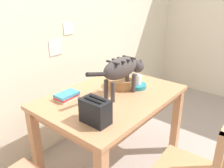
# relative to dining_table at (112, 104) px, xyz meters

# --- Properties ---
(wall_rear) EXTENTS (5.06, 0.11, 2.50)m
(wall_rear) POSITION_rel_dining_table_xyz_m (0.07, 0.72, 0.61)
(wall_rear) COLOR #ECE2C7
(wall_rear) RESTS_ON ground_plane
(dining_table) EXTENTS (1.21, 0.84, 0.73)m
(dining_table) POSITION_rel_dining_table_xyz_m (0.00, 0.00, 0.00)
(dining_table) COLOR tan
(dining_table) RESTS_ON ground_plane
(cat) EXTENTS (0.65, 0.16, 0.33)m
(cat) POSITION_rel_dining_table_xyz_m (0.07, -0.06, 0.32)
(cat) COLOR #47403F
(cat) RESTS_ON dining_table
(saucer_bowl) EXTENTS (0.18, 0.18, 0.04)m
(saucer_bowl) POSITION_rel_dining_table_xyz_m (0.27, -0.07, 0.11)
(saucer_bowl) COLOR teal
(saucer_bowl) RESTS_ON dining_table
(coffee_mug) EXTENTS (0.12, 0.08, 0.09)m
(coffee_mug) POSITION_rel_dining_table_xyz_m (0.27, -0.07, 0.17)
(coffee_mug) COLOR white
(coffee_mug) RESTS_ON saucer_bowl
(magazine) EXTENTS (0.26, 0.24, 0.01)m
(magazine) POSITION_rel_dining_table_xyz_m (0.43, 0.24, 0.09)
(magazine) COLOR #3D95C9
(magazine) RESTS_ON dining_table
(book_stack) EXTENTS (0.20, 0.13, 0.05)m
(book_stack) POSITION_rel_dining_table_xyz_m (-0.29, 0.24, 0.12)
(book_stack) COLOR silver
(book_stack) RESTS_ON dining_table
(wicker_basket) EXTENTS (0.26, 0.26, 0.08)m
(wicker_basket) POSITION_rel_dining_table_xyz_m (0.21, 0.05, 0.13)
(wicker_basket) COLOR tan
(wicker_basket) RESTS_ON dining_table
(toaster) EXTENTS (0.12, 0.20, 0.18)m
(toaster) POSITION_rel_dining_table_xyz_m (-0.42, -0.20, 0.18)
(toaster) COLOR black
(toaster) RESTS_ON dining_table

